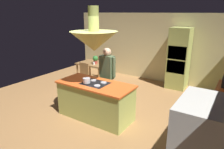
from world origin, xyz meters
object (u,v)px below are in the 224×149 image
at_px(cooking_pot_on_cooktop, 87,80).
at_px(person_at_island, 107,74).
at_px(kitchen_island, 96,100).
at_px(dining_table, 94,65).
at_px(oven_tower, 179,59).
at_px(cup_on_table, 94,63).
at_px(chair_facing_island, 83,74).
at_px(potted_plant_on_table, 95,59).
at_px(chair_by_back_wall, 104,66).

bearing_deg(cooking_pot_on_cooktop, person_at_island, 87.87).
bearing_deg(kitchen_island, dining_table, 128.99).
height_order(oven_tower, cup_on_table, oven_tower).
height_order(chair_facing_island, cup_on_table, chair_facing_island).
height_order(cup_on_table, cooking_pot_on_cooktop, cooking_pot_on_cooktop).
xyz_separation_m(oven_tower, potted_plant_on_table, (-2.66, -1.22, -0.12)).
relative_size(kitchen_island, chair_facing_island, 2.20).
bearing_deg(dining_table, person_at_island, -41.61).
xyz_separation_m(cup_on_table, cooking_pot_on_cooktop, (1.36, -2.02, 0.19)).
bearing_deg(cup_on_table, cooking_pot_on_cooktop, -55.91).
bearing_deg(oven_tower, cooking_pot_on_cooktop, -110.48).
bearing_deg(oven_tower, cup_on_table, -152.65).
bearing_deg(potted_plant_on_table, chair_by_back_wall, 100.95).
distance_m(dining_table, potted_plant_on_table, 0.31).
bearing_deg(person_at_island, chair_facing_island, 154.61).
xyz_separation_m(person_at_island, chair_by_back_wall, (-1.57, 2.05, -0.46)).
bearing_deg(person_at_island, oven_tower, 64.17).
relative_size(potted_plant_on_table, cooking_pot_on_cooktop, 1.67).
bearing_deg(cooking_pot_on_cooktop, oven_tower, 69.52).
distance_m(chair_facing_island, potted_plant_on_table, 0.72).
relative_size(kitchen_island, cup_on_table, 21.28).
bearing_deg(kitchen_island, person_at_island, 100.37).
distance_m(kitchen_island, cooking_pot_on_cooktop, 0.57).
bearing_deg(dining_table, potted_plant_on_table, -29.35).
relative_size(dining_table, cooking_pot_on_cooktop, 6.28).
height_order(kitchen_island, cooking_pot_on_cooktop, cooking_pot_on_cooktop).
bearing_deg(cup_on_table, kitchen_island, -51.05).
distance_m(oven_tower, person_at_island, 2.82).
bearing_deg(person_at_island, kitchen_island, -79.63).
bearing_deg(chair_by_back_wall, oven_tower, -170.01).
xyz_separation_m(oven_tower, person_at_island, (-1.23, -2.54, -0.09)).
bearing_deg(person_at_island, potted_plant_on_table, 137.38).
bearing_deg(cooking_pot_on_cooktop, kitchen_island, 39.09).
xyz_separation_m(oven_tower, chair_by_back_wall, (-2.80, -0.49, -0.55)).
bearing_deg(cooking_pot_on_cooktop, dining_table, 124.63).
height_order(chair_by_back_wall, cooking_pot_on_cooktop, cooking_pot_on_cooktop).
distance_m(chair_by_back_wall, cup_on_table, 0.93).
bearing_deg(chair_facing_island, person_at_island, -25.39).
bearing_deg(person_at_island, cooking_pot_on_cooktop, -92.13).
relative_size(cup_on_table, cooking_pot_on_cooktop, 0.50).
bearing_deg(cooking_pot_on_cooktop, potted_plant_on_table, 123.04).
distance_m(person_at_island, chair_by_back_wall, 2.62).
bearing_deg(chair_facing_island, cooking_pot_on_cooktop, -45.74).
height_order(oven_tower, chair_facing_island, oven_tower).
relative_size(chair_by_back_wall, cooking_pot_on_cooktop, 4.83).
relative_size(chair_facing_island, cooking_pot_on_cooktop, 4.83).
height_order(chair_by_back_wall, potted_plant_on_table, potted_plant_on_table).
xyz_separation_m(chair_by_back_wall, cup_on_table, (0.18, -0.86, 0.30)).
xyz_separation_m(person_at_island, cup_on_table, (-1.40, 1.18, -0.15)).
height_order(chair_facing_island, potted_plant_on_table, potted_plant_on_table).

